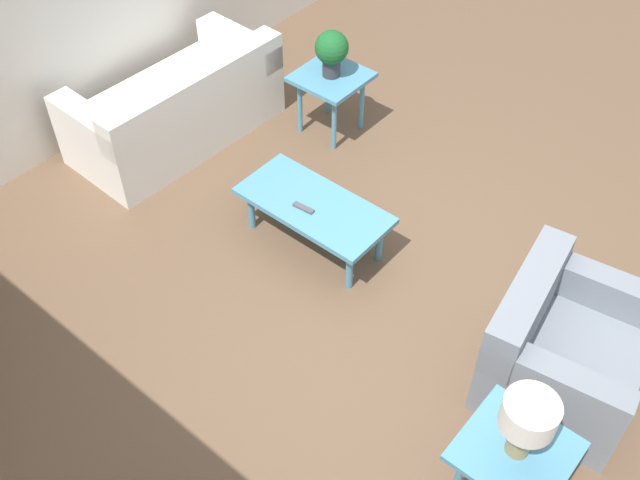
{
  "coord_description": "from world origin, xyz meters",
  "views": [
    {
      "loc": [
        -1.74,
        2.74,
        3.92
      ],
      "look_at": [
        0.36,
        0.23,
        0.55
      ],
      "focal_mm": 42.0,
      "sensor_mm": 36.0,
      "label": 1
    }
  ],
  "objects": [
    {
      "name": "armchair",
      "position": [
        -1.15,
        -0.18,
        0.3
      ],
      "size": [
        0.96,
        1.06,
        0.75
      ],
      "rotation": [
        0.0,
        0.0,
        -1.42
      ],
      "color": "slate",
      "rests_on": "ground_plane"
    },
    {
      "name": "coffee_table",
      "position": [
        0.72,
        -0.13,
        0.34
      ],
      "size": [
        1.09,
        0.52,
        0.38
      ],
      "color": "teal",
      "rests_on": "ground_plane"
    },
    {
      "name": "sofa",
      "position": [
        2.37,
        -0.36,
        0.29
      ],
      "size": [
        0.89,
        1.75,
        0.75
      ],
      "rotation": [
        0.0,
        0.0,
        1.54
      ],
      "color": "white",
      "rests_on": "ground_plane"
    },
    {
      "name": "ground_plane",
      "position": [
        0.0,
        0.0,
        0.0
      ],
      "size": [
        14.0,
        14.0,
        0.0
      ],
      "primitive_type": "plane",
      "color": "brown"
    },
    {
      "name": "remote_control",
      "position": [
        0.74,
        -0.04,
        0.39
      ],
      "size": [
        0.16,
        0.05,
        0.02
      ],
      "color": "#4C4C51",
      "rests_on": "coffee_table"
    },
    {
      "name": "side_table_lamp",
      "position": [
        -1.31,
        0.71,
        0.46
      ],
      "size": [
        0.54,
        0.54,
        0.54
      ],
      "color": "teal",
      "rests_on": "ground_plane"
    },
    {
      "name": "potted_plant",
      "position": [
        1.48,
        -1.25,
        0.77
      ],
      "size": [
        0.27,
        0.27,
        0.39
      ],
      "color": "#333338",
      "rests_on": "side_table_plant"
    },
    {
      "name": "table_lamp",
      "position": [
        -1.31,
        0.71,
        0.82
      ],
      "size": [
        0.27,
        0.27,
        0.41
      ],
      "color": "#997F4C",
      "rests_on": "side_table_lamp"
    },
    {
      "name": "side_table_plant",
      "position": [
        1.48,
        -1.25,
        0.46
      ],
      "size": [
        0.54,
        0.54,
        0.54
      ],
      "color": "teal",
      "rests_on": "ground_plane"
    }
  ]
}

